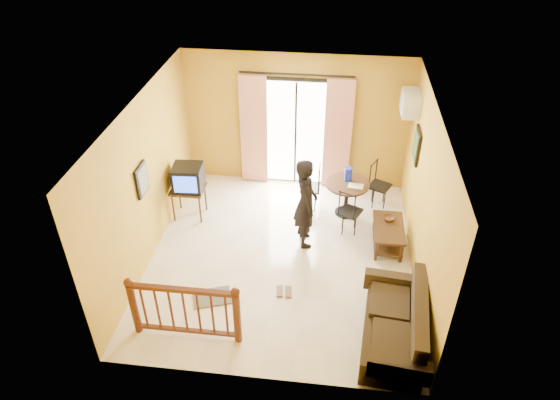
# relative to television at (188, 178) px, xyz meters

# --- Properties ---
(ground) EXTENTS (5.00, 5.00, 0.00)m
(ground) POSITION_rel_television_xyz_m (1.87, -1.00, -0.87)
(ground) COLOR beige
(ground) RESTS_ON ground
(room_shell) EXTENTS (5.00, 5.00, 5.00)m
(room_shell) POSITION_rel_television_xyz_m (1.87, -1.00, 0.84)
(room_shell) COLOR white
(room_shell) RESTS_ON ground
(balcony_door) EXTENTS (2.25, 0.14, 2.46)m
(balcony_door) POSITION_rel_television_xyz_m (1.87, 1.43, 0.32)
(balcony_door) COLOR black
(balcony_door) RESTS_ON ground
(tv_table) EXTENTS (0.63, 0.52, 0.62)m
(tv_table) POSITION_rel_television_xyz_m (-0.03, 0.00, -0.32)
(tv_table) COLOR black
(tv_table) RESTS_ON ground
(television) EXTENTS (0.57, 0.53, 0.48)m
(television) POSITION_rel_television_xyz_m (0.00, 0.00, 0.00)
(television) COLOR black
(television) RESTS_ON tv_table
(picture_left) EXTENTS (0.05, 0.42, 0.52)m
(picture_left) POSITION_rel_television_xyz_m (-0.35, -1.20, 0.68)
(picture_left) COLOR black
(picture_left) RESTS_ON room_shell
(dining_table) EXTENTS (0.83, 0.83, 0.70)m
(dining_table) POSITION_rel_television_xyz_m (2.97, 0.43, -0.32)
(dining_table) COLOR black
(dining_table) RESTS_ON ground
(water_jug) EXTENTS (0.14, 0.14, 0.27)m
(water_jug) POSITION_rel_television_xyz_m (2.96, 0.54, -0.04)
(water_jug) COLOR #1424C0
(water_jug) RESTS_ON dining_table
(serving_tray) EXTENTS (0.30, 0.21, 0.02)m
(serving_tray) POSITION_rel_television_xyz_m (3.11, 0.33, -0.16)
(serving_tray) COLOR beige
(serving_tray) RESTS_ON dining_table
(dining_chairs) EXTENTS (1.83, 1.46, 0.95)m
(dining_chairs) POSITION_rel_television_xyz_m (2.96, 0.40, -0.87)
(dining_chairs) COLOR black
(dining_chairs) RESTS_ON ground
(air_conditioner) EXTENTS (0.31, 0.60, 0.40)m
(air_conditioner) POSITION_rel_television_xyz_m (3.96, 0.95, 1.28)
(air_conditioner) COLOR silver
(air_conditioner) RESTS_ON room_shell
(botanical_print) EXTENTS (0.05, 0.50, 0.60)m
(botanical_print) POSITION_rel_television_xyz_m (4.09, 0.30, 0.78)
(botanical_print) COLOR black
(botanical_print) RESTS_ON room_shell
(coffee_table) EXTENTS (0.53, 0.96, 0.42)m
(coffee_table) POSITION_rel_television_xyz_m (3.72, -0.47, -0.58)
(coffee_table) COLOR black
(coffee_table) RESTS_ON ground
(bowl) EXTENTS (0.21, 0.21, 0.06)m
(bowl) POSITION_rel_television_xyz_m (3.72, -0.27, -0.41)
(bowl) COLOR #55341D
(bowl) RESTS_ON coffee_table
(sofa) EXTENTS (0.97, 1.84, 0.84)m
(sofa) POSITION_rel_television_xyz_m (3.72, -2.67, -0.55)
(sofa) COLOR #2E2212
(sofa) RESTS_ON ground
(standing_person) EXTENTS (0.55, 0.70, 1.70)m
(standing_person) POSITION_rel_television_xyz_m (2.24, -0.54, -0.01)
(standing_person) COLOR black
(standing_person) RESTS_ON ground
(stair_balustrade) EXTENTS (1.63, 0.13, 1.04)m
(stair_balustrade) POSITION_rel_television_xyz_m (0.72, -2.90, -0.30)
(stair_balustrade) COLOR #471E0F
(stair_balustrade) RESTS_ON ground
(doormat) EXTENTS (0.70, 0.57, 0.02)m
(doormat) POSITION_rel_television_xyz_m (0.89, -2.12, -0.86)
(doormat) COLOR #534E42
(doormat) RESTS_ON ground
(sandals) EXTENTS (0.27, 0.26, 0.03)m
(sandals) POSITION_rel_television_xyz_m (2.02, -1.87, -0.85)
(sandals) COLOR #55341D
(sandals) RESTS_ON ground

